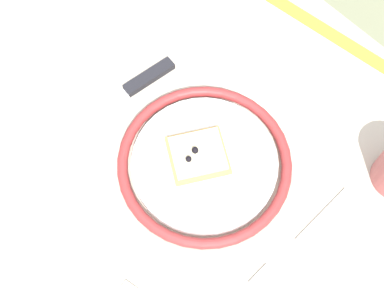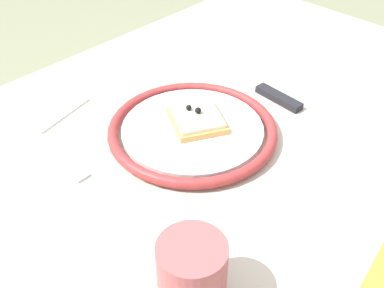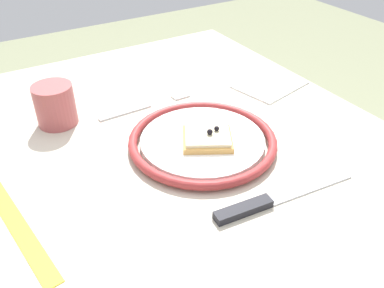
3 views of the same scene
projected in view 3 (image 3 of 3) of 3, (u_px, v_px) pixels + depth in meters
The scene contains 8 objects.
dining_table at pixel (207, 202), 0.75m from camera, with size 1.06×0.71×0.77m.
plate at pixel (202, 141), 0.71m from camera, with size 0.26×0.26×0.02m.
pizza_slice_near at pixel (208, 138), 0.70m from camera, with size 0.11×0.11×0.03m.
knife at pixel (263, 203), 0.59m from camera, with size 0.04×0.24×0.01m.
fork at pixel (147, 106), 0.83m from camera, with size 0.02×0.20×0.00m.
cup at pixel (55, 105), 0.76m from camera, with size 0.07×0.07×0.08m, color #A54C4C.
measuring_tape at pixel (8, 210), 0.58m from camera, with size 0.33×0.02×0.00m, color yellow.
napkin at pixel (270, 84), 0.91m from camera, with size 0.11×0.15×0.00m, color white.
Camera 3 is at (0.46, -0.31, 1.19)m, focal length 38.13 mm.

